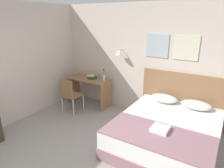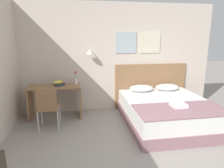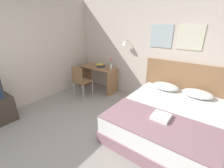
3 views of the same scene
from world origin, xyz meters
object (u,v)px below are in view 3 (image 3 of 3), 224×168
object	(u,v)px
bed	(167,119)
fruit_bowl	(101,66)
throw_blanket	(157,123)
desk_chair	(80,79)
folded_towel_near_foot	(161,117)
desk	(98,74)
pillow_left	(165,86)
flower_vase	(111,65)
pillow_right	(197,94)
headboard	(183,87)

from	to	relation	value
bed	fruit_bowl	xyz separation A→B (m)	(-2.31, 0.76, 0.54)
throw_blanket	desk_chair	world-z (taller)	desk_chair
bed	folded_towel_near_foot	bearing A→B (deg)	-89.30
desk	desk_chair	distance (m)	0.68
folded_towel_near_foot	desk_chair	xyz separation A→B (m)	(-2.48, 0.51, -0.05)
bed	pillow_left	xyz separation A→B (m)	(-0.34, 0.79, 0.34)
fruit_bowl	flower_vase	xyz separation A→B (m)	(0.38, 0.00, 0.08)
bed	throw_blanket	bearing A→B (deg)	-90.00
folded_towel_near_foot	desk_chair	size ratio (longest dim) A/B	0.30
throw_blanket	fruit_bowl	world-z (taller)	fruit_bowl
folded_towel_near_foot	throw_blanket	bearing A→B (deg)	-92.19
flower_vase	fruit_bowl	bearing A→B (deg)	-179.50
pillow_right	folded_towel_near_foot	distance (m)	1.30
bed	flower_vase	bearing A→B (deg)	158.43
headboard	folded_towel_near_foot	xyz separation A→B (m)	(0.01, -1.53, -0.01)
headboard	fruit_bowl	distance (m)	2.34
desk_chair	fruit_bowl	xyz separation A→B (m)	(0.17, 0.71, 0.27)
desk	flower_vase	distance (m)	0.60
headboard	fruit_bowl	size ratio (longest dim) A/B	7.28
pillow_right	folded_towel_near_foot	bearing A→B (deg)	-104.87
pillow_right	flower_vase	distance (m)	2.28
pillow_right	desk	bearing A→B (deg)	-178.71
throw_blanket	desk	size ratio (longest dim) A/B	1.47
desk_chair	flower_vase	size ratio (longest dim) A/B	2.82
folded_towel_near_foot	desk_chair	world-z (taller)	desk_chair
throw_blanket	folded_towel_near_foot	xyz separation A→B (m)	(0.01, 0.15, 0.04)
folded_towel_near_foot	flower_vase	bearing A→B (deg)	147.69
pillow_left	fruit_bowl	xyz separation A→B (m)	(-1.97, -0.04, 0.20)
desk	fruit_bowl	xyz separation A→B (m)	(0.10, 0.03, 0.28)
folded_towel_near_foot	fruit_bowl	distance (m)	2.62
headboard	desk_chair	world-z (taller)	headboard
desk	desk_chair	bearing A→B (deg)	-95.82
headboard	flower_vase	size ratio (longest dim) A/B	5.93
bed	folded_towel_near_foot	world-z (taller)	folded_towel_near_foot
pillow_left	flower_vase	world-z (taller)	flower_vase
folded_towel_near_foot	bed	bearing A→B (deg)	90.70
pillow_left	fruit_bowl	world-z (taller)	fruit_bowl
pillow_right	desk_chair	xyz separation A→B (m)	(-2.81, -0.74, -0.07)
throw_blanket	flower_vase	xyz separation A→B (m)	(-1.93, 1.37, 0.35)
pillow_right	fruit_bowl	size ratio (longest dim) A/B	2.30
fruit_bowl	desk_chair	bearing A→B (deg)	-103.44
desk_chair	throw_blanket	bearing A→B (deg)	-14.89
bed	desk	xyz separation A→B (m)	(-2.41, 0.73, 0.27)
pillow_right	headboard	bearing A→B (deg)	140.58
pillow_left	throw_blanket	world-z (taller)	pillow_left
pillow_right	fruit_bowl	xyz separation A→B (m)	(-2.65, -0.04, 0.20)
headboard	desk	size ratio (longest dim) A/B	1.62
pillow_right	throw_blanket	xyz separation A→B (m)	(-0.34, -1.40, -0.07)
bed	throw_blanket	world-z (taller)	throw_blanket
bed	desk_chair	bearing A→B (deg)	178.78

